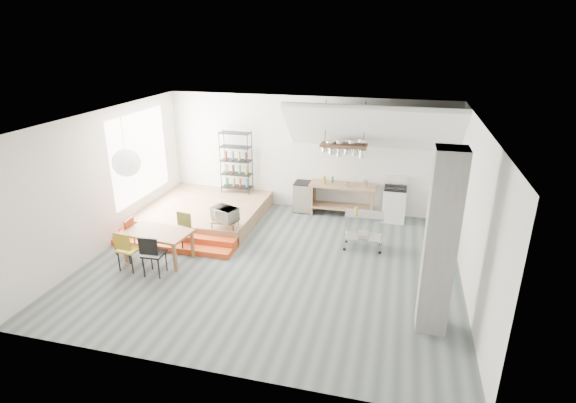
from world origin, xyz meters
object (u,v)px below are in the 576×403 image
(stove, at_px, (394,203))
(mini_fridge, at_px, (304,197))
(dining_table, at_px, (158,234))
(rolling_cart, at_px, (364,226))

(stove, bearing_deg, mini_fridge, 179.00)
(stove, distance_m, dining_table, 6.17)
(stove, distance_m, rolling_cart, 2.02)
(stove, height_order, dining_table, stove)
(dining_table, bearing_deg, mini_fridge, 61.95)
(rolling_cart, height_order, mini_fridge, rolling_cart)
(dining_table, relative_size, rolling_cart, 1.67)
(dining_table, bearing_deg, rolling_cart, 27.50)
(stove, bearing_deg, dining_table, -144.24)
(mini_fridge, bearing_deg, dining_table, -124.45)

